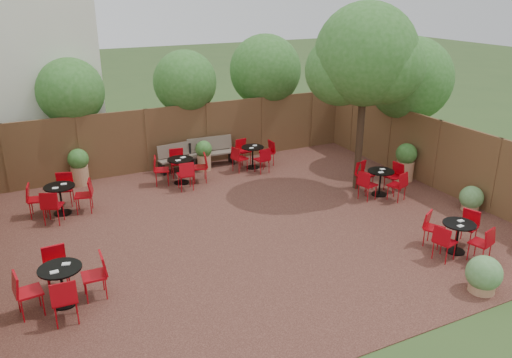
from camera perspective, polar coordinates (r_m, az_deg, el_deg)
name	(u,v)px	position (r m, az deg, el deg)	size (l,w,h in m)	color
ground	(246,227)	(12.48, -1.12, -5.40)	(80.00, 80.00, 0.00)	#354F23
courtyard_paving	(246,227)	(12.48, -1.12, -5.36)	(12.00, 10.00, 0.02)	#3C1F18
fence_back	(179,137)	(16.51, -8.61, 4.67)	(12.00, 0.08, 2.00)	#4D2F1C
fence_right	(436,154)	(15.46, 19.42, 2.60)	(0.08, 10.00, 2.00)	#4D2F1C
neighbour_building	(4,37)	(18.22, -26.27, 13.96)	(5.00, 4.00, 8.00)	silver
overhang_foliage	(156,104)	(13.19, -11.10, 8.19)	(15.90, 10.83, 2.62)	#2C611F
courtyard_tree	(365,60)	(14.20, 12.08, 12.79)	(2.86, 2.77, 5.15)	black
park_bench_left	(211,151)	(16.61, -5.01, 3.10)	(1.51, 0.55, 0.92)	brown
park_bench_right	(180,157)	(16.28, -8.49, 2.47)	(1.43, 0.60, 0.86)	brown
bistro_tables	(223,197)	(13.10, -3.66, -2.00)	(10.09, 8.44, 0.87)	black
planters	(188,166)	(14.99, -7.60, 1.45)	(11.87, 4.53, 1.14)	#A47352
low_shrubs	(491,238)	(12.35, 24.69, -5.97)	(3.45, 3.48, 0.73)	#A47352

